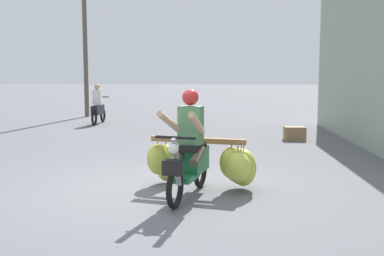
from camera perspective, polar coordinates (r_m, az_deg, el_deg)
ground_plane at (r=7.44m, az=-4.59°, el=-7.35°), size 120.00×120.00×0.00m
motorbike_main_loaded at (r=7.13m, az=1.87°, el=-3.92°), size 1.80×1.91×1.58m
motorbike_distant_ahead_left at (r=16.63m, az=-11.42°, el=2.42°), size 0.50×1.62×1.40m
produce_crate at (r=12.83m, az=12.42°, el=-0.64°), size 0.56×0.40×0.36m
utility_pole at (r=19.53m, az=-12.94°, el=10.97°), size 0.18×0.18×6.54m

